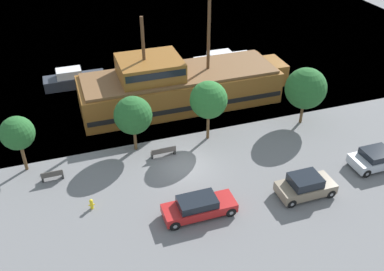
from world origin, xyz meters
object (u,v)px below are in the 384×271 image
at_px(pirate_ship, 178,86).
at_px(bench_promenade_west, 52,175).
at_px(fire_hydrant, 91,204).
at_px(parked_car_curb_mid, 199,207).
at_px(parked_car_curb_rear, 377,158).
at_px(bench_promenade_east, 164,152).
at_px(parked_car_curb_front, 305,186).
at_px(moored_boat_dockside, 74,79).
at_px(moored_boat_outer, 223,60).

relative_size(pirate_ship, bench_promenade_west, 12.77).
relative_size(pirate_ship, fire_hydrant, 25.35).
relative_size(parked_car_curb_mid, fire_hydrant, 6.23).
distance_m(pirate_ship, parked_car_curb_rear, 17.84).
height_order(parked_car_curb_mid, bench_promenade_east, parked_car_curb_mid).
bearing_deg(parked_car_curb_front, bench_promenade_east, 137.47).
bearing_deg(moored_boat_dockside, bench_promenade_west, -101.51).
xyz_separation_m(parked_car_curb_rear, bench_promenade_east, (-14.73, 6.24, -0.27)).
distance_m(pirate_ship, bench_promenade_east, 8.51).
bearing_deg(fire_hydrant, bench_promenade_east, 34.08).
height_order(fire_hydrant, bench_promenade_east, bench_promenade_east).
bearing_deg(bench_promenade_west, parked_car_curb_rear, -14.61).
relative_size(parked_car_curb_front, parked_car_curb_rear, 0.99).
xyz_separation_m(parked_car_curb_front, parked_car_curb_rear, (6.72, 1.11, -0.06)).
height_order(pirate_ship, bench_promenade_east, pirate_ship).
distance_m(moored_boat_dockside, parked_car_curb_front, 25.52).
xyz_separation_m(parked_car_curb_rear, fire_hydrant, (-20.78, 2.14, -0.30)).
bearing_deg(fire_hydrant, parked_car_curb_mid, -23.40).
xyz_separation_m(fire_hydrant, bench_promenade_west, (-2.27, 3.86, 0.02)).
xyz_separation_m(moored_boat_outer, bench_promenade_east, (-10.79, -14.43, -0.13)).
distance_m(parked_car_curb_mid, bench_promenade_east, 6.93).
height_order(parked_car_curb_front, bench_promenade_west, parked_car_curb_front).
distance_m(moored_boat_dockside, parked_car_curb_rear, 28.79).
relative_size(moored_boat_dockside, fire_hydrant, 7.83).
bearing_deg(parked_car_curb_rear, parked_car_curb_mid, -177.31).
bearing_deg(parked_car_curb_rear, pirate_ship, 128.93).
bearing_deg(parked_car_curb_mid, fire_hydrant, 156.60).
xyz_separation_m(pirate_ship, bench_promenade_east, (-3.55, -7.61, -1.41)).
height_order(moored_boat_outer, parked_car_curb_mid, moored_boat_outer).
relative_size(pirate_ship, moored_boat_outer, 3.01).
bearing_deg(parked_car_curb_rear, moored_boat_outer, 100.79).
xyz_separation_m(pirate_ship, parked_car_curb_front, (4.46, -14.96, -1.08)).
bearing_deg(parked_car_curb_mid, bench_promenade_west, 142.72).
bearing_deg(moored_boat_outer, pirate_ship, -136.73).
xyz_separation_m(moored_boat_outer, parked_car_curb_mid, (-10.33, -21.34, 0.14)).
bearing_deg(bench_promenade_east, fire_hydrant, -145.92).
bearing_deg(moored_boat_outer, parked_car_curb_rear, -79.21).
bearing_deg(parked_car_curb_mid, parked_car_curb_front, -3.32).
xyz_separation_m(moored_boat_outer, parked_car_curb_rear, (3.94, -20.67, 0.14)).
height_order(bench_promenade_east, bench_promenade_west, same).
height_order(moored_boat_outer, bench_promenade_east, moored_boat_outer).
relative_size(parked_car_curb_front, bench_promenade_east, 2.03).
relative_size(fire_hydrant, bench_promenade_east, 0.39).
distance_m(parked_car_curb_front, parked_car_curb_rear, 6.82).
xyz_separation_m(moored_boat_outer, parked_car_curb_front, (-2.78, -21.78, 0.20)).
xyz_separation_m(parked_car_curb_front, fire_hydrant, (-14.06, 3.25, -0.36)).
distance_m(pirate_ship, parked_car_curb_front, 15.64).
distance_m(parked_car_curb_front, fire_hydrant, 14.43).
relative_size(moored_boat_outer, parked_car_curb_mid, 1.35).
bearing_deg(moored_boat_dockside, pirate_ship, -37.38).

